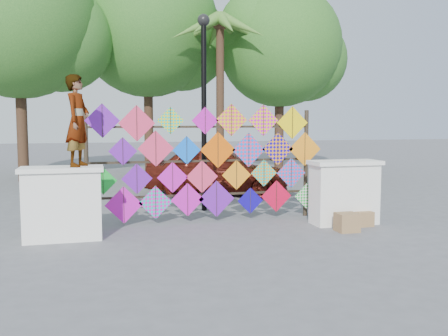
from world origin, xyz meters
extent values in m
plane|color=slate|center=(0.00, 0.00, 0.00)|extent=(80.00, 80.00, 0.00)
cube|color=white|center=(-2.70, -0.20, 0.60)|extent=(1.30, 0.55, 1.20)
cube|color=white|center=(-2.70, -0.20, 1.24)|extent=(1.40, 0.65, 0.08)
cube|color=white|center=(2.70, -0.20, 0.60)|extent=(1.30, 0.55, 1.20)
cube|color=white|center=(2.70, -0.20, 1.24)|extent=(1.40, 0.65, 0.08)
cylinder|color=black|center=(-2.30, 0.80, 1.15)|extent=(0.09, 0.09, 2.30)
cylinder|color=black|center=(2.30, 0.80, 1.15)|extent=(0.09, 0.09, 2.30)
cube|color=black|center=(0.00, 0.80, 0.55)|extent=(4.60, 0.04, 0.04)
cube|color=black|center=(0.00, 0.80, 1.25)|extent=(4.60, 0.04, 0.04)
cube|color=black|center=(0.00, 0.80, 1.95)|extent=(4.60, 0.04, 0.04)
cube|color=#6D17B0|center=(-1.98, 0.74, 2.07)|extent=(0.67, 0.01, 0.67)
cube|color=black|center=(-1.98, 0.73, 2.07)|extent=(0.01, 0.01, 0.66)
cube|color=#E9325E|center=(-1.33, 0.74, 2.02)|extent=(0.72, 0.01, 0.72)
cube|color=black|center=(-1.33, 0.73, 2.02)|extent=(0.01, 0.01, 0.70)
cube|color=yellow|center=(-0.66, 0.74, 2.08)|extent=(0.55, 0.01, 0.55)
cube|color=black|center=(-0.66, 0.73, 2.08)|extent=(0.01, 0.01, 0.54)
cube|color=#D514BB|center=(0.05, 0.74, 2.07)|extent=(0.56, 0.01, 0.56)
cube|color=black|center=(0.05, 0.73, 2.07)|extent=(0.01, 0.01, 0.55)
cube|color=yellow|center=(0.60, 0.74, 2.09)|extent=(0.67, 0.01, 0.67)
cube|color=black|center=(0.60, 0.73, 2.09)|extent=(0.01, 0.01, 0.66)
cube|color=yellow|center=(1.30, 0.74, 2.08)|extent=(0.66, 0.01, 0.66)
cube|color=black|center=(1.30, 0.73, 2.08)|extent=(0.01, 0.01, 0.65)
cube|color=yellow|center=(1.95, 0.74, 2.03)|extent=(0.70, 0.01, 0.70)
cube|color=black|center=(1.95, 0.73, 2.03)|extent=(0.01, 0.01, 0.68)
cube|color=#6D17B0|center=(-1.61, 0.70, 1.48)|extent=(0.55, 0.01, 0.55)
cube|color=black|center=(-1.61, 0.69, 1.48)|extent=(0.01, 0.01, 0.54)
cube|color=#E9325E|center=(-0.96, 0.70, 1.52)|extent=(0.72, 0.01, 0.72)
cube|color=black|center=(-0.96, 0.69, 1.52)|extent=(0.01, 0.01, 0.71)
cube|color=#0B66FB|center=(-0.34, 0.70, 1.48)|extent=(0.57, 0.01, 0.57)
cube|color=black|center=(-0.34, 0.69, 1.48)|extent=(0.01, 0.01, 0.56)
cube|color=#EC5907|center=(0.31, 0.70, 1.48)|extent=(0.75, 0.01, 0.75)
cube|color=black|center=(0.31, 0.69, 1.48)|extent=(0.01, 0.01, 0.73)
cube|color=#0B66FB|center=(0.97, 0.70, 1.47)|extent=(0.72, 0.01, 0.72)
cube|color=black|center=(0.97, 0.69, 1.47)|extent=(0.01, 0.01, 0.70)
cube|color=#13069C|center=(1.61, 0.70, 1.48)|extent=(0.70, 0.01, 0.70)
cube|color=black|center=(1.61, 0.69, 1.48)|extent=(0.01, 0.01, 0.69)
cube|color=orange|center=(2.22, 0.70, 1.47)|extent=(0.73, 0.01, 0.73)
cube|color=black|center=(2.22, 0.69, 1.47)|extent=(0.01, 0.01, 0.72)
cube|color=green|center=(-1.99, 0.66, 0.91)|extent=(0.54, 0.01, 0.54)
cube|color=black|center=(-1.99, 0.65, 0.91)|extent=(0.01, 0.01, 0.53)
cube|color=#6D17B0|center=(-1.35, 0.66, 0.94)|extent=(0.61, 0.01, 0.61)
cube|color=black|center=(-1.35, 0.65, 0.94)|extent=(0.01, 0.01, 0.60)
cube|color=#D514BB|center=(-0.64, 0.66, 0.94)|extent=(0.62, 0.01, 0.62)
cube|color=black|center=(-0.64, 0.65, 0.94)|extent=(0.01, 0.01, 0.61)
cube|color=#E9325E|center=(-0.04, 0.66, 0.94)|extent=(0.67, 0.01, 0.67)
cube|color=black|center=(-0.04, 0.65, 0.94)|extent=(0.01, 0.01, 0.65)
cube|color=orange|center=(0.69, 0.66, 0.95)|extent=(0.62, 0.01, 0.62)
cube|color=black|center=(0.69, 0.65, 0.95)|extent=(0.01, 0.01, 0.61)
cube|color=orange|center=(1.29, 0.66, 0.98)|extent=(0.57, 0.01, 0.57)
cube|color=black|center=(1.29, 0.65, 0.98)|extent=(0.01, 0.01, 0.56)
cube|color=#E9325E|center=(1.90, 0.66, 0.96)|extent=(0.65, 0.01, 0.65)
cube|color=black|center=(1.90, 0.65, 0.96)|extent=(0.01, 0.01, 0.64)
cube|color=#D514BB|center=(-1.61, 0.62, 0.43)|extent=(0.74, 0.01, 0.74)
cube|color=black|center=(-1.61, 0.61, 0.43)|extent=(0.01, 0.01, 0.73)
cube|color=#0BBDA8|center=(-0.99, 0.62, 0.46)|extent=(0.67, 0.01, 0.67)
cube|color=black|center=(-0.99, 0.61, 0.46)|extent=(0.01, 0.01, 0.66)
cube|color=#D514BB|center=(-0.35, 0.62, 0.49)|extent=(0.68, 0.01, 0.68)
cube|color=black|center=(-0.35, 0.61, 0.49)|extent=(0.01, 0.01, 0.67)
cube|color=#6D17B0|center=(0.25, 0.62, 0.48)|extent=(0.75, 0.01, 0.75)
cube|color=black|center=(0.25, 0.61, 0.48)|extent=(0.01, 0.01, 0.74)
cube|color=#13069C|center=(0.98, 0.62, 0.41)|extent=(0.55, 0.01, 0.55)
cube|color=black|center=(0.98, 0.61, 0.41)|extent=(0.01, 0.01, 0.54)
cube|color=red|center=(1.56, 0.62, 0.49)|extent=(0.67, 0.01, 0.67)
cube|color=black|center=(1.56, 0.61, 0.49)|extent=(0.01, 0.01, 0.66)
cube|color=green|center=(2.26, 0.62, 0.46)|extent=(0.56, 0.01, 0.56)
cube|color=black|center=(2.26, 0.61, 0.46)|extent=(0.01, 0.01, 0.55)
cylinder|color=#472E1E|center=(-4.50, 9.00, 1.93)|extent=(0.36, 0.36, 3.85)
sphere|color=#215A1C|center=(-4.50, 9.00, 5.41)|extent=(5.20, 5.20, 5.20)
sphere|color=#215A1C|center=(-3.20, 9.30, 4.89)|extent=(3.64, 3.64, 3.64)
cylinder|color=#472E1E|center=(0.00, 11.00, 2.06)|extent=(0.36, 0.36, 4.12)
sphere|color=#215A1C|center=(0.00, 11.00, 5.80)|extent=(5.60, 5.60, 5.60)
sphere|color=#215A1C|center=(1.40, 11.30, 5.25)|extent=(3.92, 3.92, 3.92)
sphere|color=#215A1C|center=(-1.12, 10.80, 6.37)|extent=(3.64, 3.64, 3.64)
cylinder|color=#472E1E|center=(5.00, 9.50, 1.79)|extent=(0.36, 0.36, 3.58)
sphere|color=#215A1C|center=(5.00, 9.50, 5.02)|extent=(4.80, 4.80, 4.80)
sphere|color=#215A1C|center=(6.20, 9.80, 4.54)|extent=(3.36, 3.36, 3.36)
sphere|color=#215A1C|center=(4.04, 9.30, 5.50)|extent=(3.12, 3.12, 3.12)
cylinder|color=#472E1E|center=(2.20, 8.00, 2.75)|extent=(0.28, 0.28, 5.50)
sphere|color=#472E1E|center=(2.20, 8.00, 5.50)|extent=(0.60, 0.60, 0.60)
cone|color=#3B7627|center=(3.10, 8.00, 5.25)|extent=(1.82, 0.44, 1.16)
cone|color=#3B7627|center=(2.84, 8.64, 5.25)|extent=(1.60, 1.60, 1.16)
cone|color=#3B7627|center=(2.20, 8.90, 5.25)|extent=(0.44, 1.82, 1.16)
cone|color=#3B7627|center=(1.56, 8.64, 5.25)|extent=(1.60, 1.60, 1.16)
cone|color=#3B7627|center=(1.30, 8.00, 5.25)|extent=(1.82, 0.44, 1.16)
cone|color=#3B7627|center=(1.56, 7.36, 5.25)|extent=(1.60, 1.60, 1.16)
cone|color=#3B7627|center=(2.20, 7.10, 5.25)|extent=(0.44, 1.82, 1.16)
cone|color=#3B7627|center=(2.84, 7.36, 5.25)|extent=(1.60, 1.60, 1.16)
imported|color=#99999E|center=(-2.41, -0.20, 2.07)|extent=(0.57, 0.68, 1.58)
imported|color=#51160E|center=(1.23, 4.39, 0.69)|extent=(4.35, 3.03, 1.38)
cylinder|color=black|center=(0.30, 2.00, 2.10)|extent=(0.12, 0.12, 4.20)
sphere|color=black|center=(0.30, 2.00, 4.32)|extent=(0.28, 0.28, 0.28)
cube|color=#9D784C|center=(2.41, -0.86, 0.17)|extent=(0.39, 0.35, 0.35)
cube|color=#9D784C|center=(2.96, -0.48, 0.15)|extent=(0.35, 0.32, 0.29)
camera|label=1|loc=(-2.15, -9.18, 2.07)|focal=40.00mm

